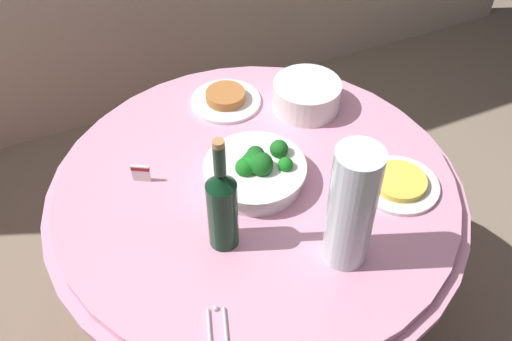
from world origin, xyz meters
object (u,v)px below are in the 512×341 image
serving_tongs (218,338)px  food_plate_fried_egg (399,183)px  wine_bottle (222,206)px  decorative_fruit_vase (350,214)px  food_plate_peanuts (226,99)px  plate_stack (307,95)px  label_placard_front (141,172)px  broccoli_bowl (256,170)px

serving_tongs → food_plate_fried_egg: bearing=19.7°
wine_bottle → serving_tongs: bearing=-115.0°
decorative_fruit_vase → serving_tongs: decorative_fruit_vase is taller
serving_tongs → food_plate_peanuts: bearing=66.5°
plate_stack → food_plate_peanuts: bearing=151.0°
label_placard_front → broccoli_bowl: bearing=-25.3°
serving_tongs → label_placard_front: label_placard_front is taller
decorative_fruit_vase → food_plate_fried_egg: bearing=28.3°
wine_bottle → label_placard_front: size_ratio=6.11×
decorative_fruit_vase → serving_tongs: 0.40m
wine_bottle → broccoli_bowl: bearing=44.6°
wine_bottle → food_plate_peanuts: (0.21, 0.51, -0.11)m
broccoli_bowl → decorative_fruit_vase: size_ratio=0.82×
serving_tongs → label_placard_front: size_ratio=3.01×
serving_tongs → food_plate_peanuts: (0.33, 0.75, 0.01)m
broccoli_bowl → label_placard_front: broccoli_bowl is taller
wine_bottle → food_plate_fried_egg: 0.52m
plate_stack → food_plate_fried_egg: 0.42m
plate_stack → label_placard_front: size_ratio=3.82×
wine_bottle → decorative_fruit_vase: decorative_fruit_vase is taller
wine_bottle → food_plate_peanuts: 0.56m
serving_tongs → food_plate_peanuts: size_ratio=0.75×
plate_stack → food_plate_peanuts: (-0.22, 0.12, -0.03)m
food_plate_peanuts → label_placard_front: label_placard_front is taller
wine_bottle → serving_tongs: size_ratio=2.03×
broccoli_bowl → food_plate_fried_egg: 0.39m
serving_tongs → food_plate_peanuts: food_plate_peanuts is taller
food_plate_fried_egg → plate_stack: bearing=99.6°
plate_stack → label_placard_front: (-0.56, -0.10, -0.01)m
plate_stack → wine_bottle: bearing=-138.4°
plate_stack → wine_bottle: wine_bottle is taller
plate_stack → label_placard_front: plate_stack is taller
broccoli_bowl → serving_tongs: broccoli_bowl is taller
broccoli_bowl → food_plate_peanuts: bearing=80.9°
food_plate_peanuts → decorative_fruit_vase: bearing=-86.7°
serving_tongs → broccoli_bowl: bearing=55.8°
decorative_fruit_vase → label_placard_front: (-0.38, 0.45, -0.12)m
label_placard_front → wine_bottle: bearing=-66.2°
food_plate_fried_egg → decorative_fruit_vase: bearing=-151.7°
label_placard_front → food_plate_fried_egg: bearing=-26.3°
decorative_fruit_vase → serving_tongs: bearing=-166.8°
wine_bottle → plate_stack: bearing=41.6°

